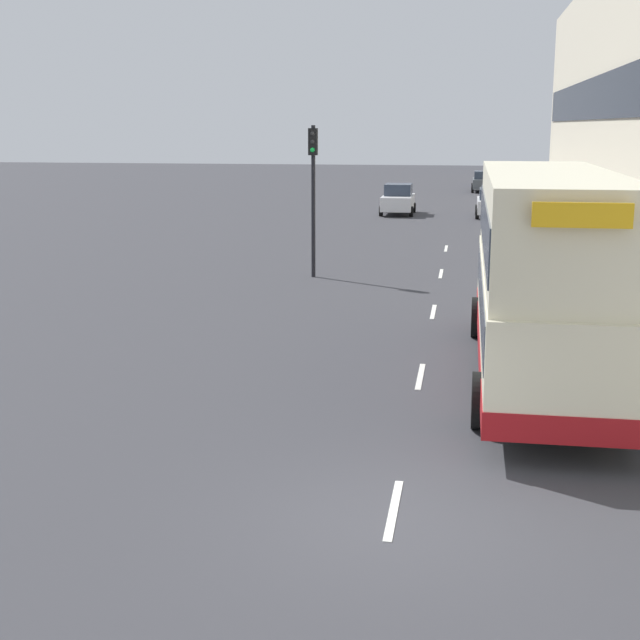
% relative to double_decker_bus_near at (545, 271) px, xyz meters
% --- Properties ---
extents(ground_plane, '(220.00, 220.00, 0.00)m').
position_rel_double_decker_bus_near_xyz_m(ground_plane, '(-2.47, -7.45, -2.28)').
color(ground_plane, '#38383D').
extents(pavement, '(5.00, 93.00, 0.14)m').
position_rel_double_decker_bus_near_xyz_m(pavement, '(4.03, 31.05, -2.21)').
color(pavement, '#A39E93').
rests_on(pavement, ground_plane).
extents(lane_mark_0, '(0.12, 2.00, 0.01)m').
position_rel_double_decker_bus_near_xyz_m(lane_mark_0, '(-2.47, -7.01, -2.28)').
color(lane_mark_0, silver).
rests_on(lane_mark_0, ground_plane).
extents(lane_mark_1, '(0.12, 2.00, 0.01)m').
position_rel_double_decker_bus_near_xyz_m(lane_mark_1, '(-2.47, -0.25, -2.28)').
color(lane_mark_1, silver).
rests_on(lane_mark_1, ground_plane).
extents(lane_mark_2, '(0.12, 2.00, 0.01)m').
position_rel_double_decker_bus_near_xyz_m(lane_mark_2, '(-2.47, 6.52, -2.28)').
color(lane_mark_2, silver).
rests_on(lane_mark_2, ground_plane).
extents(lane_mark_3, '(0.12, 2.00, 0.01)m').
position_rel_double_decker_bus_near_xyz_m(lane_mark_3, '(-2.47, 13.28, -2.28)').
color(lane_mark_3, silver).
rests_on(lane_mark_3, ground_plane).
extents(lane_mark_4, '(0.12, 2.00, 0.01)m').
position_rel_double_decker_bus_near_xyz_m(lane_mark_4, '(-2.47, 20.04, -2.28)').
color(lane_mark_4, silver).
rests_on(lane_mark_4, ground_plane).
extents(double_decker_bus_near, '(2.85, 10.82, 4.30)m').
position_rel_double_decker_bus_near_xyz_m(double_decker_bus_near, '(0.00, 0.00, 0.00)').
color(double_decker_bus_near, beige).
rests_on(double_decker_bus_near, ground_plane).
extents(car_0, '(1.97, 4.15, 1.65)m').
position_rel_double_decker_bus_near_xyz_m(car_0, '(-0.41, 54.39, -1.46)').
color(car_0, '#4C5156').
rests_on(car_0, ground_plane).
extents(car_1, '(2.01, 4.21, 1.66)m').
position_rel_double_decker_bus_near_xyz_m(car_1, '(-0.17, 34.06, -1.46)').
color(car_1, silver).
rests_on(car_1, ground_plane).
extents(car_2, '(2.06, 3.83, 1.82)m').
position_rel_double_decker_bus_near_xyz_m(car_2, '(0.43, 62.44, -1.39)').
color(car_2, navy).
rests_on(car_2, ground_plane).
extents(car_3, '(1.97, 4.04, 1.79)m').
position_rel_double_decker_bus_near_xyz_m(car_3, '(-5.73, 34.88, -1.40)').
color(car_3, silver).
rests_on(car_3, ground_plane).
extents(traffic_light_far_kerb, '(0.30, 0.32, 5.21)m').
position_rel_double_decker_bus_near_xyz_m(traffic_light_far_kerb, '(-6.88, 11.87, 1.20)').
color(traffic_light_far_kerb, black).
rests_on(traffic_light_far_kerb, ground_plane).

